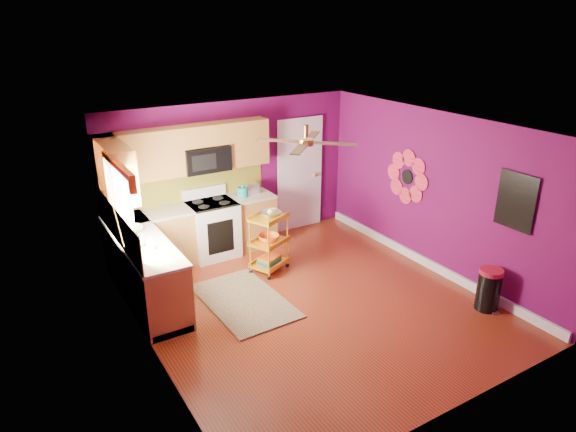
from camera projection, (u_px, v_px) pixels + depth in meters
ground at (312, 303)px, 7.26m from camera, size 5.00×5.00×0.00m
room_envelope at (315, 194)px, 6.67m from camera, size 4.54×5.04×2.52m
lower_cabinets at (174, 249)px, 7.90m from camera, size 2.81×2.31×0.94m
electric_range at (213, 228)px, 8.55m from camera, size 0.76×0.66×1.13m
upper_cabinetry at (165, 157)px, 7.73m from camera, size 2.80×2.30×1.26m
left_window at (119, 193)px, 6.39m from camera, size 0.08×1.35×1.08m
panel_door at (300, 176)px, 9.50m from camera, size 0.95×0.11×2.15m
right_wall_art at (452, 187)px, 7.53m from camera, size 0.04×2.74×1.04m
ceiling_fan at (306, 141)px, 6.58m from camera, size 1.01×1.01×0.26m
shag_rug at (244, 301)px, 7.30m from camera, size 1.06×1.69×0.02m
rolling_cart at (269, 240)px, 8.00m from camera, size 0.69×0.62×1.03m
trash_can at (489, 289)px, 7.02m from camera, size 0.41×0.41×0.60m
teal_kettle at (243, 192)px, 8.63m from camera, size 0.18×0.18×0.21m
toaster at (252, 188)px, 8.78m from camera, size 0.22×0.15×0.18m
soap_bottle_a at (151, 243)px, 6.69m from camera, size 0.08×0.08×0.17m
soap_bottle_b at (131, 229)px, 7.11m from camera, size 0.14×0.14×0.18m
counter_dish at (134, 229)px, 7.28m from camera, size 0.26×0.26×0.06m
counter_cup at (140, 243)px, 6.79m from camera, size 0.13×0.13×0.10m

